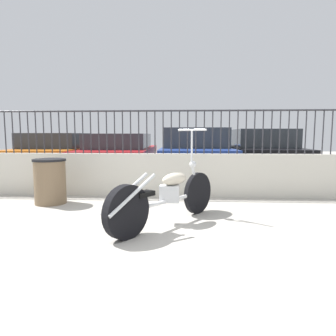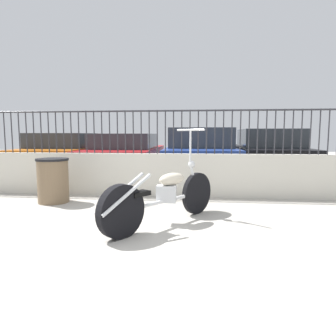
# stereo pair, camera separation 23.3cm
# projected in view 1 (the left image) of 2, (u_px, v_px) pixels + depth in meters

# --- Properties ---
(ground_plane) EXTENTS (40.00, 40.00, 0.00)m
(ground_plane) POSITION_uv_depth(u_px,v_px,m) (113.00, 250.00, 3.33)
(ground_plane) COLOR #ADA89E
(low_wall) EXTENTS (9.20, 0.18, 0.88)m
(low_wall) POSITION_uv_depth(u_px,v_px,m) (147.00, 175.00, 6.22)
(low_wall) COLOR beige
(low_wall) RESTS_ON ground_plane
(fence_railing) EXTENTS (9.20, 0.04, 0.89)m
(fence_railing) POSITION_uv_depth(u_px,v_px,m) (147.00, 126.00, 6.11)
(fence_railing) COLOR #2D2D33
(fence_railing) RESTS_ON low_wall
(motorcycle_white) EXTENTS (1.42, 1.87, 1.37)m
(motorcycle_white) POSITION_uv_depth(u_px,v_px,m) (162.00, 197.00, 4.15)
(motorcycle_white) COLOR black
(motorcycle_white) RESTS_ON ground_plane
(trash_bin) EXTENTS (0.59, 0.59, 0.83)m
(trash_bin) POSITION_uv_depth(u_px,v_px,m) (50.00, 181.00, 5.52)
(trash_bin) COLOR brown
(trash_bin) RESTS_ON ground_plane
(car_orange) EXTENTS (1.97, 4.04, 1.31)m
(car_orange) POSITION_uv_depth(u_px,v_px,m) (58.00, 155.00, 8.92)
(car_orange) COLOR black
(car_orange) RESTS_ON ground_plane
(car_red) EXTENTS (1.92, 4.46, 1.30)m
(car_red) POSITION_uv_depth(u_px,v_px,m) (121.00, 155.00, 8.73)
(car_red) COLOR black
(car_red) RESTS_ON ground_plane
(car_blue) EXTENTS (1.89, 4.45, 1.45)m
(car_blue) POSITION_uv_depth(u_px,v_px,m) (195.00, 154.00, 8.56)
(car_blue) COLOR black
(car_blue) RESTS_ON ground_plane
(car_black) EXTENTS (1.77, 4.27, 1.42)m
(car_black) POSITION_uv_depth(u_px,v_px,m) (260.00, 154.00, 8.82)
(car_black) COLOR black
(car_black) RESTS_ON ground_plane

